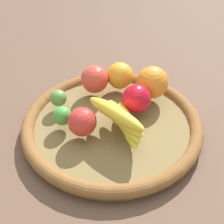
{
  "coord_description": "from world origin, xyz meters",
  "views": [
    {
      "loc": [
        0.58,
        -0.09,
        0.54
      ],
      "look_at": [
        0.0,
        0.0,
        0.06
      ],
      "focal_mm": 50.75,
      "sensor_mm": 36.0,
      "label": 1
    }
  ],
  "objects_px": {
    "banana_bunch": "(122,119)",
    "orange_0": "(152,82)",
    "lime_0": "(58,98)",
    "apple_0": "(137,99)",
    "orange_1": "(120,76)",
    "lime_1": "(62,116)",
    "apple_2": "(95,79)",
    "apple_1": "(82,122)"
  },
  "relations": [
    {
      "from": "apple_1",
      "to": "orange_1",
      "type": "xyz_separation_m",
      "value": [
        -0.17,
        0.11,
        0.0
      ]
    },
    {
      "from": "apple_2",
      "to": "orange_0",
      "type": "relative_size",
      "value": 0.88
    },
    {
      "from": "lime_0",
      "to": "apple_1",
      "type": "distance_m",
      "value": 0.13
    },
    {
      "from": "lime_0",
      "to": "orange_1",
      "type": "bearing_deg",
      "value": 108.83
    },
    {
      "from": "lime_0",
      "to": "apple_1",
      "type": "xyz_separation_m",
      "value": [
        0.11,
        0.05,
        0.01
      ]
    },
    {
      "from": "orange_0",
      "to": "apple_1",
      "type": "height_order",
      "value": "orange_0"
    },
    {
      "from": "apple_2",
      "to": "lime_0",
      "type": "relative_size",
      "value": 1.73
    },
    {
      "from": "banana_bunch",
      "to": "orange_0",
      "type": "distance_m",
      "value": 0.16
    },
    {
      "from": "banana_bunch",
      "to": "lime_0",
      "type": "xyz_separation_m",
      "value": [
        -0.12,
        -0.14,
        -0.02
      ]
    },
    {
      "from": "banana_bunch",
      "to": "orange_0",
      "type": "relative_size",
      "value": 1.96
    },
    {
      "from": "apple_1",
      "to": "apple_2",
      "type": "bearing_deg",
      "value": 164.41
    },
    {
      "from": "apple_0",
      "to": "banana_bunch",
      "type": "bearing_deg",
      "value": -34.45
    },
    {
      "from": "lime_0",
      "to": "apple_1",
      "type": "relative_size",
      "value": 0.64
    },
    {
      "from": "apple_2",
      "to": "orange_1",
      "type": "height_order",
      "value": "apple_2"
    },
    {
      "from": "orange_0",
      "to": "apple_0",
      "type": "height_order",
      "value": "orange_0"
    },
    {
      "from": "banana_bunch",
      "to": "apple_0",
      "type": "distance_m",
      "value": 0.09
    },
    {
      "from": "banana_bunch",
      "to": "orange_0",
      "type": "bearing_deg",
      "value": 141.19
    },
    {
      "from": "apple_2",
      "to": "orange_0",
      "type": "bearing_deg",
      "value": 72.92
    },
    {
      "from": "apple_2",
      "to": "orange_1",
      "type": "relative_size",
      "value": 1.03
    },
    {
      "from": "orange_0",
      "to": "apple_0",
      "type": "distance_m",
      "value": 0.08
    },
    {
      "from": "apple_1",
      "to": "lime_1",
      "type": "height_order",
      "value": "apple_1"
    },
    {
      "from": "banana_bunch",
      "to": "lime_0",
      "type": "height_order",
      "value": "banana_bunch"
    },
    {
      "from": "orange_0",
      "to": "orange_1",
      "type": "relative_size",
      "value": 1.17
    },
    {
      "from": "banana_bunch",
      "to": "orange_1",
      "type": "distance_m",
      "value": 0.18
    },
    {
      "from": "lime_1",
      "to": "apple_0",
      "type": "bearing_deg",
      "value": 98.03
    },
    {
      "from": "apple_2",
      "to": "orange_0",
      "type": "xyz_separation_m",
      "value": [
        0.04,
        0.14,
        0.01
      ]
    },
    {
      "from": "orange_0",
      "to": "lime_0",
      "type": "height_order",
      "value": "orange_0"
    },
    {
      "from": "lime_0",
      "to": "orange_1",
      "type": "height_order",
      "value": "orange_1"
    },
    {
      "from": "apple_0",
      "to": "orange_0",
      "type": "bearing_deg",
      "value": 136.11
    },
    {
      "from": "lime_1",
      "to": "lime_0",
      "type": "bearing_deg",
      "value": -173.84
    },
    {
      "from": "apple_0",
      "to": "lime_0",
      "type": "bearing_deg",
      "value": -104.91
    },
    {
      "from": "apple_2",
      "to": "orange_1",
      "type": "xyz_separation_m",
      "value": [
        -0.01,
        0.07,
        -0.0
      ]
    },
    {
      "from": "apple_0",
      "to": "lime_1",
      "type": "relative_size",
      "value": 1.57
    },
    {
      "from": "lime_1",
      "to": "orange_0",
      "type": "bearing_deg",
      "value": 108.84
    },
    {
      "from": "orange_0",
      "to": "apple_1",
      "type": "xyz_separation_m",
      "value": [
        0.12,
        -0.19,
        -0.01
      ]
    },
    {
      "from": "banana_bunch",
      "to": "lime_0",
      "type": "bearing_deg",
      "value": -131.16
    },
    {
      "from": "banana_bunch",
      "to": "orange_1",
      "type": "relative_size",
      "value": 2.29
    },
    {
      "from": "apple_1",
      "to": "banana_bunch",
      "type": "bearing_deg",
      "value": 84.66
    },
    {
      "from": "lime_0",
      "to": "apple_0",
      "type": "height_order",
      "value": "apple_0"
    },
    {
      "from": "lime_0",
      "to": "orange_0",
      "type": "bearing_deg",
      "value": 90.85
    },
    {
      "from": "apple_0",
      "to": "apple_1",
      "type": "bearing_deg",
      "value": -65.09
    },
    {
      "from": "orange_1",
      "to": "apple_1",
      "type": "bearing_deg",
      "value": -33.77
    }
  ]
}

